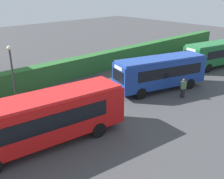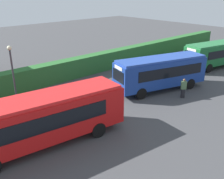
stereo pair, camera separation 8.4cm
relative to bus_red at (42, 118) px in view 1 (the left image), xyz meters
The scene contains 8 objects.
ground_plane 4.53m from the bus_red, ahead, with size 104.43×104.43×0.00m, color #424244.
bus_red is the anchor object (origin of this frame).
bus_blue 12.53m from the bus_red, ahead, with size 9.01×4.69×3.10m.
bus_green 24.02m from the bus_red, ahead, with size 10.04×4.36×2.96m.
person_left 4.22m from the bus_red, 101.62° to the left, with size 0.48×0.30×1.68m.
person_center 12.63m from the bus_red, ahead, with size 0.51×0.50×1.74m.
hedge_row 10.26m from the bus_red, 66.16° to the left, with size 64.22×1.29×2.02m, color #2A652D.
lamppost 6.98m from the bus_red, 79.31° to the left, with size 0.36×0.36×4.86m.
Camera 1 is at (-10.29, -12.47, 9.00)m, focal length 41.77 mm.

